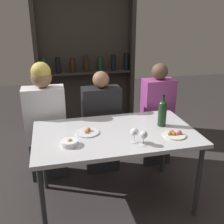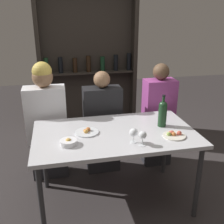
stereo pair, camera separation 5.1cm
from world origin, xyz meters
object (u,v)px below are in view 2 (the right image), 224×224
wine_glass_1 (134,133)px  food_plate_0 (174,135)px  wine_bottle (163,112)px  snack_bowl (69,142)px  wine_glass_0 (143,135)px  seated_person_right (158,118)px  seated_person_left (47,124)px  seated_person_center (102,126)px  food_plate_1 (87,132)px

wine_glass_1 → food_plate_0: bearing=5.7°
wine_bottle → snack_bowl: (-0.91, -0.20, -0.12)m
wine_glass_0 → seated_person_right: 1.08m
wine_glass_1 → food_plate_0: size_ratio=0.64×
wine_bottle → snack_bowl: wine_bottle is taller
food_plate_0 → seated_person_left: size_ratio=0.15×
seated_person_center → seated_person_right: 0.69m
wine_glass_1 → wine_glass_0: bearing=-46.2°
snack_bowl → wine_glass_0: bearing=-12.5°
seated_person_center → wine_glass_1: bearing=-82.4°
wine_glass_0 → seated_person_center: size_ratio=0.10×
wine_bottle → wine_glass_1: (-0.37, -0.27, -0.05)m
food_plate_1 → seated_person_left: 0.70m
wine_bottle → food_plate_1: bearing=-180.0°
food_plate_1 → snack_bowl: bearing=-131.5°
wine_bottle → food_plate_0: size_ratio=1.55×
food_plate_1 → seated_person_center: seated_person_center is taller
seated_person_left → seated_person_right: (1.31, 0.00, -0.05)m
food_plate_1 → snack_bowl: snack_bowl is taller
wine_glass_1 → food_plate_1: 0.46m
wine_bottle → wine_glass_0: wine_bottle is taller
food_plate_0 → snack_bowl: snack_bowl is taller
wine_glass_1 → seated_person_center: (-0.11, 0.85, -0.30)m
wine_glass_1 → food_plate_1: size_ratio=0.60×
seated_person_left → seated_person_center: bearing=0.0°
food_plate_1 → seated_person_center: bearing=66.8°
seated_person_center → seated_person_right: size_ratio=0.95×
food_plate_0 → wine_glass_1: bearing=-174.3°
wine_glass_0 → food_plate_0: bearing=17.0°
food_plate_1 → seated_person_left: seated_person_left is taller
wine_glass_0 → food_plate_1: size_ratio=0.58×
wine_glass_0 → seated_person_left: 1.23m
seated_person_right → seated_person_center: bearing=180.0°
wine_glass_1 → snack_bowl: bearing=172.5°
food_plate_1 → seated_person_left: bearing=123.1°
seated_person_center → wine_glass_0: bearing=-79.3°
wine_bottle → snack_bowl: 0.94m
snack_bowl → seated_person_center: (0.43, 0.78, -0.23)m
food_plate_0 → seated_person_left: 1.40m
wine_glass_0 → food_plate_1: wine_glass_0 is taller
seated_person_center → seated_person_right: (0.69, 0.00, 0.04)m
snack_bowl → food_plate_0: bearing=-2.0°
food_plate_1 → seated_person_right: size_ratio=0.17×
snack_bowl → seated_person_left: bearing=104.3°
snack_bowl → seated_person_left: (-0.20, 0.78, -0.14)m
wine_bottle → seated_person_right: seated_person_right is taller
seated_person_center → food_plate_1: bearing=-113.2°
snack_bowl → food_plate_1: bearing=48.5°
food_plate_1 → wine_bottle: bearing=0.0°
seated_person_center → snack_bowl: bearing=-118.6°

